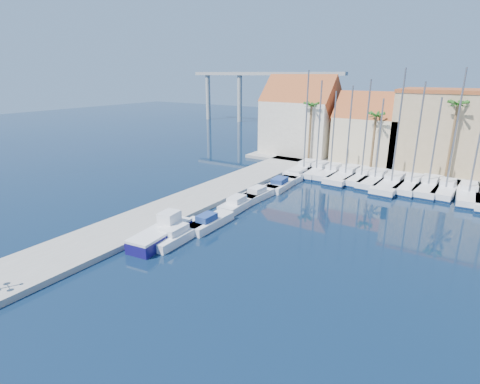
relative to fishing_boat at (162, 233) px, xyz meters
The scene contains 29 objects.
ground 8.61m from the fishing_boat, 57.24° to the right, with size 260.00×260.00×0.00m, color black.
quay_west 7.67m from the fishing_boat, 124.73° to the left, with size 6.00×77.00×0.50m, color gray.
shore_north 43.34m from the fishing_boat, 70.25° to the left, with size 54.00×16.00×0.50m, color gray.
fishing_boat is the anchor object (origin of this frame).
motorboat_west_0 1.47m from the fishing_boat, 52.11° to the left, with size 2.45×6.82×1.40m.
motorboat_west_1 5.04m from the fishing_boat, 72.15° to the left, with size 1.83×5.58×1.40m.
motorboat_west_2 10.96m from the fishing_boat, 85.46° to the left, with size 2.29×6.23×1.40m.
motorboat_west_3 15.16m from the fishing_boat, 86.30° to the left, with size 2.28×6.21×1.40m.
motorboat_west_4 20.19m from the fishing_boat, 86.45° to the left, with size 2.61×6.86×1.40m.
motorboat_west_5 25.95m from the fishing_boat, 87.42° to the left, with size 2.52×7.47×1.40m.
motorboat_west_6 31.34m from the fishing_boat, 88.65° to the left, with size 2.70×7.26×1.40m.
sailboat_0 29.01m from the fishing_boat, 88.74° to the left, with size 3.27×10.48×14.53m.
sailboat_1 29.34m from the fishing_boat, 85.00° to the left, with size 2.81×9.18×13.18m.
sailboat_2 29.51m from the fishing_boat, 80.90° to the left, with size 2.46×8.82×11.84m.
sailboat_3 29.80m from the fishing_boat, 76.49° to the left, with size 3.30×10.71×12.61m.
sailboat_4 30.40m from the fishing_boat, 72.53° to the left, with size 2.81×8.86×13.43m.
sailboat_5 31.03m from the fishing_boat, 69.42° to the left, with size 2.91×9.86×11.11m.
sailboat_6 31.13m from the fishing_boat, 64.88° to the left, with size 3.31×10.90×14.75m.
sailboat_7 32.73m from the fishing_boat, 61.84° to the left, with size 3.23×9.46×13.21m.
sailboat_8 34.06m from the fishing_boat, 59.42° to the left, with size 2.68×9.82×11.46m.
sailboat_9 34.80m from the fishing_boat, 56.29° to the left, with size 2.72×8.65×14.76m.
sailboat_10 35.81m from the fishing_boat, 52.69° to the left, with size 3.29×9.91×14.08m.
building_0 40.56m from the fishing_boat, 97.67° to the left, with size 12.30×9.00×13.50m.
building_1 40.59m from the fishing_boat, 80.52° to the left, with size 10.30×8.00×11.00m.
building_2 44.78m from the fishing_boat, 66.61° to the left, with size 14.20×10.20×11.50m.
palm_0 35.79m from the fishing_boat, 92.24° to the left, with size 2.60×2.60×10.15m.
palm_1 36.59m from the fishing_boat, 76.05° to the left, with size 2.60×2.60×9.15m.
palm_2 40.54m from the fishing_boat, 61.82° to the left, with size 2.60×2.60×11.15m.
viaduct 82.88m from the fishing_boat, 114.72° to the left, with size 48.00×2.20×14.45m.
Camera 1 is at (17.70, -14.20, 14.11)m, focal length 28.00 mm.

